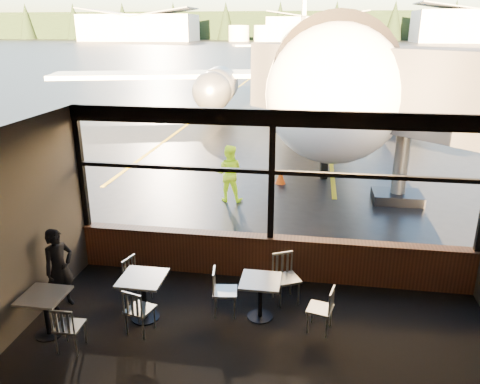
% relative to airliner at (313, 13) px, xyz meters
% --- Properties ---
extents(ground_plane, '(520.00, 520.00, 0.00)m').
position_rel_airliner_xyz_m(ground_plane, '(-0.38, 100.27, -5.75)').
color(ground_plane, black).
rests_on(ground_plane, ground).
extents(carpet_floor, '(8.00, 6.00, 0.01)m').
position_rel_airliner_xyz_m(carpet_floor, '(-0.38, -22.73, -5.74)').
color(carpet_floor, black).
rests_on(carpet_floor, ground).
extents(ceiling, '(8.00, 6.00, 0.04)m').
position_rel_airliner_xyz_m(ceiling, '(-0.38, -22.73, -2.25)').
color(ceiling, '#38332D').
rests_on(ceiling, ground).
extents(window_sill, '(8.00, 0.28, 0.90)m').
position_rel_airliner_xyz_m(window_sill, '(-0.38, -19.73, -5.30)').
color(window_sill, '#5B301B').
rests_on(window_sill, ground).
extents(window_header, '(8.00, 0.18, 0.30)m').
position_rel_airliner_xyz_m(window_header, '(-0.38, -19.73, -2.40)').
color(window_header, black).
rests_on(window_header, ground).
extents(mullion_left, '(0.12, 0.12, 2.60)m').
position_rel_airliner_xyz_m(mullion_left, '(-4.33, -19.73, -3.55)').
color(mullion_left, black).
rests_on(mullion_left, ground).
extents(mullion_centre, '(0.12, 0.12, 2.60)m').
position_rel_airliner_xyz_m(mullion_centre, '(-0.38, -19.73, -3.55)').
color(mullion_centre, black).
rests_on(mullion_centre, ground).
extents(window_transom, '(8.00, 0.10, 0.08)m').
position_rel_airliner_xyz_m(window_transom, '(-0.38, -19.73, -3.45)').
color(window_transom, black).
rests_on(window_transom, ground).
extents(airliner, '(33.71, 39.58, 11.51)m').
position_rel_airliner_xyz_m(airliner, '(0.00, 0.00, 0.00)').
color(airliner, white).
rests_on(airliner, ground_plane).
extents(jet_bridge, '(8.57, 10.48, 4.57)m').
position_rel_airliner_xyz_m(jet_bridge, '(3.22, -14.23, -3.47)').
color(jet_bridge, '#2B2B2D').
rests_on(jet_bridge, ground_plane).
extents(cafe_table_near, '(0.70, 0.70, 0.76)m').
position_rel_airliner_xyz_m(cafe_table_near, '(-0.41, -21.20, -5.37)').
color(cafe_table_near, '#AAA59C').
rests_on(cafe_table_near, carpet_floor).
extents(cafe_table_mid, '(0.76, 0.76, 0.84)m').
position_rel_airliner_xyz_m(cafe_table_mid, '(-2.44, -21.55, -5.34)').
color(cafe_table_mid, gray).
rests_on(cafe_table_mid, carpet_floor).
extents(cafe_table_left, '(0.71, 0.71, 0.78)m').
position_rel_airliner_xyz_m(cafe_table_left, '(-3.89, -22.26, -5.36)').
color(cafe_table_left, '#A39C95').
rests_on(cafe_table_left, carpet_floor).
extents(chair_near_e, '(0.55, 0.55, 0.85)m').
position_rel_airliner_xyz_m(chair_near_e, '(0.64, -21.42, -5.33)').
color(chair_near_e, '#ABA79A').
rests_on(chair_near_e, carpet_floor).
extents(chair_near_w, '(0.55, 0.55, 0.90)m').
position_rel_airliner_xyz_m(chair_near_w, '(-1.05, -21.17, -5.31)').
color(chair_near_w, beige).
rests_on(chair_near_w, carpet_floor).
extents(chair_near_n, '(0.70, 0.70, 0.95)m').
position_rel_airliner_xyz_m(chair_near_n, '(0.01, -20.59, -5.28)').
color(chair_near_n, '#AFAB9E').
rests_on(chair_near_n, carpet_floor).
extents(chair_mid_s, '(0.58, 0.58, 0.87)m').
position_rel_airliner_xyz_m(chair_mid_s, '(-2.37, -21.94, -5.32)').
color(chair_mid_s, '#ADA79C').
rests_on(chair_mid_s, carpet_floor).
extents(chair_mid_w, '(0.59, 0.59, 0.87)m').
position_rel_airliner_xyz_m(chair_mid_w, '(-2.75, -21.01, -5.32)').
color(chair_mid_w, '#B0AB9F').
rests_on(chair_mid_w, carpet_floor).
extents(chair_left_s, '(0.48, 0.48, 0.85)m').
position_rel_airliner_xyz_m(chair_left_s, '(-3.31, -22.55, -5.33)').
color(chair_left_s, '#B2ADA0').
rests_on(chair_left_s, carpet_floor).
extents(passenger, '(0.61, 0.68, 1.56)m').
position_rel_airliner_xyz_m(passenger, '(-4.08, -21.41, -4.97)').
color(passenger, black).
rests_on(passenger, carpet_floor).
extents(ground_crew, '(0.85, 0.68, 1.71)m').
position_rel_airliner_xyz_m(ground_crew, '(-2.04, -15.30, -4.90)').
color(ground_crew, '#BFF219').
rests_on(ground_crew, ground_plane).
extents(cone_nose, '(0.34, 0.34, 0.47)m').
position_rel_airliner_xyz_m(cone_nose, '(-0.63, -13.44, -5.52)').
color(cone_nose, '#FF4C08').
rests_on(cone_nose, ground_plane).
extents(hangar_left, '(45.00, 18.00, 11.00)m').
position_rel_airliner_xyz_m(hangar_left, '(-70.38, 160.27, -0.25)').
color(hangar_left, silver).
rests_on(hangar_left, ground_plane).
extents(hangar_mid, '(38.00, 15.00, 10.00)m').
position_rel_airliner_xyz_m(hangar_mid, '(-0.38, 165.27, -0.75)').
color(hangar_mid, silver).
rests_on(hangar_mid, ground_plane).
extents(fuel_tank_a, '(8.00, 8.00, 6.00)m').
position_rel_airliner_xyz_m(fuel_tank_a, '(-30.38, 162.27, -2.75)').
color(fuel_tank_a, silver).
rests_on(fuel_tank_a, ground_plane).
extents(fuel_tank_b, '(8.00, 8.00, 6.00)m').
position_rel_airliner_xyz_m(fuel_tank_b, '(-20.38, 162.27, -2.75)').
color(fuel_tank_b, silver).
rests_on(fuel_tank_b, ground_plane).
extents(fuel_tank_c, '(8.00, 8.00, 6.00)m').
position_rel_airliner_xyz_m(fuel_tank_c, '(-10.38, 162.27, -2.75)').
color(fuel_tank_c, silver).
rests_on(fuel_tank_c, ground_plane).
extents(treeline, '(360.00, 3.00, 12.00)m').
position_rel_airliner_xyz_m(treeline, '(-0.38, 190.27, 0.25)').
color(treeline, black).
rests_on(treeline, ground_plane).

